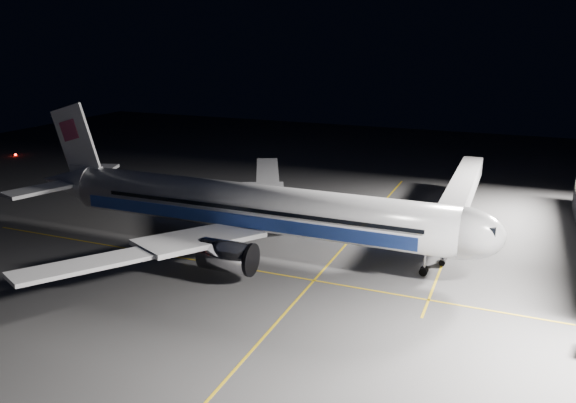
# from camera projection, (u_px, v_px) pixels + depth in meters

# --- Properties ---
(ground) EXTENTS (200.00, 200.00, 0.00)m
(ground) POSITION_uv_depth(u_px,v_px,m) (254.00, 248.00, 68.58)
(ground) COLOR #4C4C4F
(ground) RESTS_ON ground
(guide_line_main) EXTENTS (0.25, 80.00, 0.01)m
(guide_line_main) POSITION_uv_depth(u_px,v_px,m) (332.00, 260.00, 64.90)
(guide_line_main) COLOR gold
(guide_line_main) RESTS_ON ground
(guide_line_cross) EXTENTS (70.00, 0.25, 0.01)m
(guide_line_cross) POSITION_uv_depth(u_px,v_px,m) (231.00, 266.00, 63.27)
(guide_line_cross) COLOR gold
(guide_line_cross) RESTS_ON ground
(guide_line_side) EXTENTS (0.25, 40.00, 0.01)m
(guide_line_side) POSITION_uv_depth(u_px,v_px,m) (449.00, 246.00, 69.34)
(guide_line_side) COLOR gold
(guide_line_side) RESTS_ON ground
(airliner) EXTENTS (61.48, 54.22, 16.64)m
(airliner) POSITION_uv_depth(u_px,v_px,m) (245.00, 207.00, 67.51)
(airliner) COLOR silver
(airliner) RESTS_ON ground
(jet_bridge) EXTENTS (3.60, 34.40, 6.30)m
(jet_bridge) POSITION_uv_depth(u_px,v_px,m) (460.00, 194.00, 75.18)
(jet_bridge) COLOR #B2B2B7
(jet_bridge) RESTS_ON ground
(baggage_tug) EXTENTS (2.26, 1.84, 1.58)m
(baggage_tug) POSITION_uv_depth(u_px,v_px,m) (291.00, 212.00, 80.37)
(baggage_tug) COLOR black
(baggage_tug) RESTS_ON ground
(safety_cone_a) EXTENTS (0.38, 0.38, 0.57)m
(safety_cone_a) POSITION_uv_depth(u_px,v_px,m) (281.00, 230.00, 74.29)
(safety_cone_a) COLOR orange
(safety_cone_a) RESTS_ON ground
(safety_cone_b) EXTENTS (0.39, 0.39, 0.59)m
(safety_cone_b) POSITION_uv_depth(u_px,v_px,m) (307.00, 226.00, 75.86)
(safety_cone_b) COLOR orange
(safety_cone_b) RESTS_ON ground
(safety_cone_c) EXTENTS (0.42, 0.42, 0.64)m
(safety_cone_c) POSITION_uv_depth(u_px,v_px,m) (322.00, 227.00, 75.13)
(safety_cone_c) COLOR orange
(safety_cone_c) RESTS_ON ground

